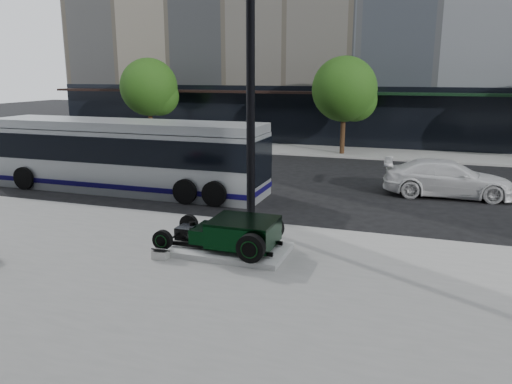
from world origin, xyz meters
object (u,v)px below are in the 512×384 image
(white_sedan, at_px, (448,178))
(hot_rod, at_px, (236,232))
(transit_bus, at_px, (126,155))
(lamppost, at_px, (251,98))

(white_sedan, bearing_deg, hot_rod, 145.59)
(hot_rod, distance_m, white_sedan, 10.72)
(transit_bus, bearing_deg, white_sedan, 13.95)
(hot_rod, height_order, transit_bus, transit_bus)
(lamppost, distance_m, white_sedan, 9.68)
(transit_bus, relative_size, white_sedan, 2.42)
(hot_rod, height_order, lamppost, lamppost)
(hot_rod, xyz_separation_m, lamppost, (-0.40, 2.33, 3.42))
(lamppost, relative_size, white_sedan, 1.73)
(hot_rod, relative_size, transit_bus, 0.27)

